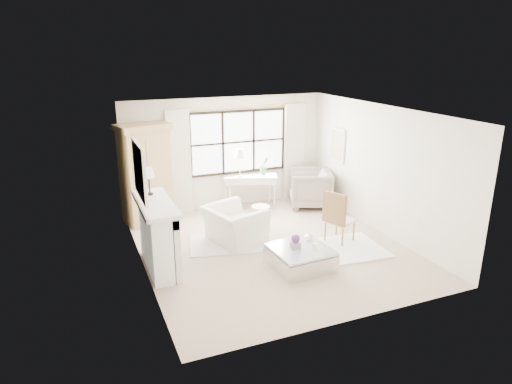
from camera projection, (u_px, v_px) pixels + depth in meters
floor at (272, 248)px, 9.09m from camera, size 5.50×5.50×0.00m
ceiling at (274, 111)px, 8.27m from camera, size 5.50×5.50×0.00m
wall_back at (227, 153)px, 11.10m from camera, size 5.00×0.00×5.00m
wall_front at (356, 236)px, 6.26m from camera, size 5.00×0.00×5.00m
wall_left at (140, 199)px, 7.77m from camera, size 0.00×5.50×5.50m
wall_right at (381, 170)px, 9.58m from camera, size 0.00×5.50×5.50m
window_pane at (238, 142)px, 11.11m from camera, size 2.40×0.02×1.50m
window_frame at (238, 142)px, 11.11m from camera, size 2.50×0.04×1.50m
curtain_rod at (239, 106)px, 10.80m from camera, size 3.30×0.04×0.04m
curtain_left at (179, 163)px, 10.61m from camera, size 0.55×0.10×2.47m
curtain_right at (294, 152)px, 11.70m from camera, size 0.55×0.10×2.47m
fireplace at (156, 235)px, 8.07m from camera, size 0.58×1.66×1.26m
mirror_frame at (139, 171)px, 7.63m from camera, size 0.05×1.15×0.95m
mirror_glass at (141, 171)px, 7.64m from camera, size 0.02×1.00×0.80m
art_frame at (337, 145)px, 11.01m from camera, size 0.04×0.62×0.82m
art_canvas at (337, 145)px, 11.00m from camera, size 0.01×0.52×0.72m
mantel_lamp at (148, 174)px, 8.15m from camera, size 0.22×0.22×0.51m
armoire at (145, 173)px, 10.14m from camera, size 1.28×1.00×2.24m
console_table at (250, 191)px, 11.32m from camera, size 1.38×0.86×0.80m
console_lamp at (240, 154)px, 10.95m from camera, size 0.28×0.28×0.69m
orchid_plant at (264, 166)px, 11.26m from camera, size 0.25×0.21×0.43m
side_table at (261, 214)px, 9.98m from camera, size 0.40×0.40×0.51m
rug_left at (228, 243)px, 9.25m from camera, size 1.73×1.39×0.03m
rug_right at (340, 249)px, 8.97m from camera, size 1.77×1.38×0.03m
club_armchair at (234, 225)px, 9.26m from camera, size 1.28×1.38×0.74m
wingback_chair at (310, 188)px, 11.33m from camera, size 1.32×1.30×0.92m
french_chair at (339, 228)px, 9.26m from camera, size 0.63×0.63×1.08m
coffee_table at (300, 258)px, 8.23m from camera, size 1.06×1.06×0.38m
planter_box at (295, 246)px, 8.13m from camera, size 0.15×0.15×0.11m
planter_flowers at (296, 239)px, 8.09m from camera, size 0.15×0.15×0.15m
pillar_candle at (315, 247)px, 8.08m from camera, size 0.10×0.10×0.12m
coffee_vase at (309, 236)px, 8.48m from camera, size 0.16×0.16×0.15m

